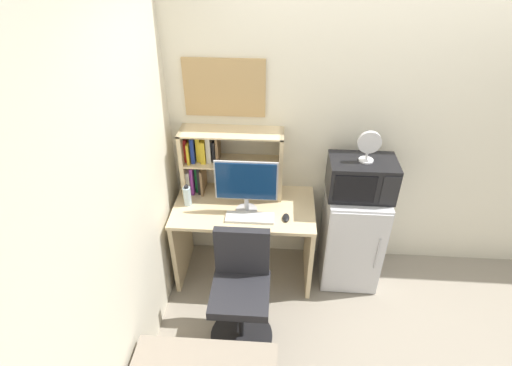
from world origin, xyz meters
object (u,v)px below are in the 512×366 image
hutch_bookshelf (217,158)px  keyboard (250,218)px  mini_fridge (351,236)px  desk_fan (369,145)px  monitor (246,184)px  wall_corkboard (224,88)px  microwave (361,178)px  desk_chair (241,295)px  computer_mouse (286,218)px  water_bottle (187,196)px

hutch_bookshelf → keyboard: bearing=-50.8°
hutch_bookshelf → mini_fridge: size_ratio=0.93×
keyboard → desk_fan: size_ratio=1.52×
hutch_bookshelf → monitor: hutch_bookshelf is taller
wall_corkboard → microwave: bearing=-14.0°
keyboard → desk_chair: size_ratio=0.40×
monitor → mini_fridge: 1.06m
desk_fan → desk_chair: desk_fan is taller
computer_mouse → microwave: microwave is taller
microwave → desk_fan: size_ratio=2.05×
mini_fridge → desk_fan: bearing=-13.9°
hutch_bookshelf → mini_fridge: bearing=-8.4°
hutch_bookshelf → wall_corkboard: (0.07, 0.10, 0.56)m
hutch_bookshelf → desk_chair: size_ratio=0.88×
computer_mouse → wall_corkboard: bearing=138.3°
keyboard → hutch_bookshelf: bearing=129.2°
mini_fridge → desk_chair: desk_chair is taller
computer_mouse → wall_corkboard: wall_corkboard is taller
monitor → desk_fan: bearing=6.1°
microwave → wall_corkboard: wall_corkboard is taller
keyboard → water_bottle: 0.55m
monitor → mini_fridge: bearing=6.4°
keyboard → desk_chair: desk_chair is taller
monitor → microwave: 0.89m
monitor → water_bottle: size_ratio=2.63×
mini_fridge → wall_corkboard: (-1.08, 0.27, 1.19)m
microwave → mini_fridge: bearing=-90.3°
keyboard → microwave: size_ratio=0.74×
hutch_bookshelf → water_bottle: bearing=-136.2°
hutch_bookshelf → desk_chair: hutch_bookshelf is taller
mini_fridge → desk_chair: bearing=-142.4°
hutch_bookshelf → desk_chair: bearing=-72.2°
keyboard → water_bottle: bearing=163.7°
mini_fridge → wall_corkboard: 1.63m
water_bottle → wall_corkboard: 0.91m
wall_corkboard → computer_mouse: bearing=-41.7°
hutch_bookshelf → computer_mouse: bearing=-31.1°
keyboard → wall_corkboard: 1.02m
monitor → computer_mouse: 0.41m
desk_chair → microwave: bearing=37.7°
microwave → desk_fan: bearing=-27.3°
hutch_bookshelf → desk_fan: (1.16, -0.17, 0.26)m
monitor → desk_fan: desk_fan is taller
hutch_bookshelf → computer_mouse: hutch_bookshelf is taller
keyboard → desk_chair: (-0.03, -0.48, -0.34)m
water_bottle → wall_corkboard: size_ratio=0.30×
desk_chair → wall_corkboard: 1.55m
computer_mouse → desk_chair: bearing=-122.1°
computer_mouse → microwave: bearing=18.0°
computer_mouse → water_bottle: 0.82m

